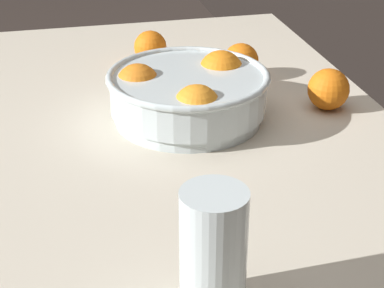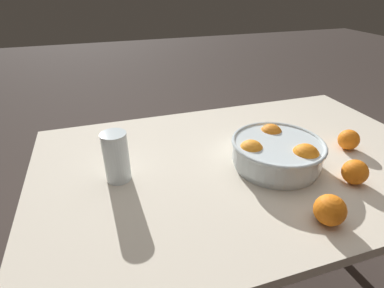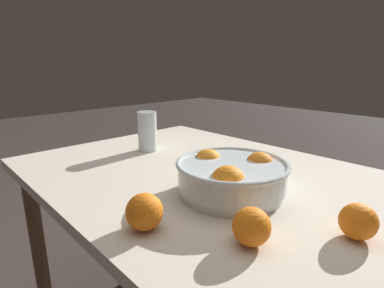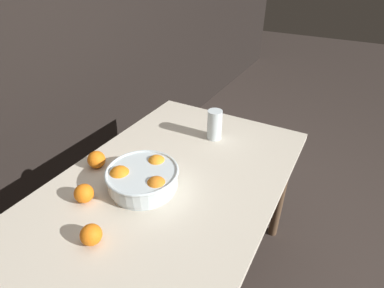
% 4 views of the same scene
% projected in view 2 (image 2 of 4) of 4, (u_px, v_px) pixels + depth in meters
% --- Properties ---
extents(dining_table, '(1.29, 0.83, 0.70)m').
position_uv_depth(dining_table, '(241.00, 179.00, 0.99)').
color(dining_table, beige).
rests_on(dining_table, ground_plane).
extents(fruit_bowl, '(0.28, 0.28, 0.10)m').
position_uv_depth(fruit_bowl, '(277.00, 152.00, 0.90)').
color(fruit_bowl, silver).
rests_on(fruit_bowl, dining_table).
extents(juice_glass, '(0.07, 0.07, 0.15)m').
position_uv_depth(juice_glass, '(117.00, 159.00, 0.83)').
color(juice_glass, '#F4A314').
rests_on(juice_glass, dining_table).
extents(orange_loose_near_bowl, '(0.07, 0.07, 0.07)m').
position_uv_depth(orange_loose_near_bowl, '(330.00, 210.00, 0.70)').
color(orange_loose_near_bowl, orange).
rests_on(orange_loose_near_bowl, dining_table).
extents(orange_loose_front, '(0.07, 0.07, 0.07)m').
position_uv_depth(orange_loose_front, '(349.00, 140.00, 1.00)').
color(orange_loose_front, orange).
rests_on(orange_loose_front, dining_table).
extents(orange_loose_aside, '(0.07, 0.07, 0.07)m').
position_uv_depth(orange_loose_aside, '(355.00, 172.00, 0.83)').
color(orange_loose_aside, orange).
rests_on(orange_loose_aside, dining_table).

